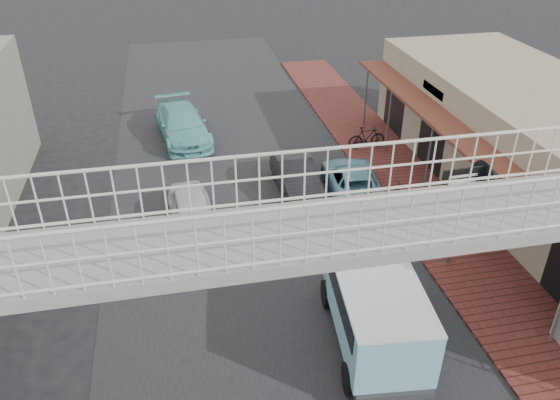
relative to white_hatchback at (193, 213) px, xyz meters
name	(u,v)px	position (x,y,z in m)	size (l,w,h in m)	color
ground	(275,303)	(2.03, -4.44, -0.64)	(120.00, 120.00, 0.00)	black
road_strip	(275,303)	(2.03, -4.44, -0.63)	(10.00, 60.00, 0.01)	black
sidewalk	(436,222)	(8.53, -1.44, -0.59)	(3.00, 40.00, 0.10)	brown
shophouse_row	(544,150)	(13.00, -0.44, 1.37)	(7.20, 18.00, 4.00)	gray
footbridge	(313,314)	(2.03, -8.44, 2.54)	(16.40, 2.40, 6.34)	gray
white_hatchback	(193,213)	(0.00, 0.00, 0.00)	(1.51, 3.74, 1.28)	silver
dark_sedan	(297,178)	(4.12, 1.74, 0.02)	(1.38, 3.96, 1.31)	black
angkot_curb	(353,181)	(6.23, 1.18, -0.05)	(1.96, 4.25, 1.18)	#68A3B4
angkot_far	(182,125)	(0.06, 7.74, 0.10)	(2.07, 5.08, 1.47)	#6BB8BA
angkot_van	(375,304)	(4.22, -6.53, 0.75)	(2.46, 4.65, 2.19)	black
motorcycle_near	(390,194)	(7.33, 0.04, -0.14)	(0.53, 1.51, 0.80)	black
motorcycle_far	(367,137)	(8.10, 4.85, -0.02)	(0.49, 1.72, 1.04)	black
arrow_sign	(489,182)	(8.64, -3.75, 2.29)	(2.03, 1.29, 3.50)	#59595B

